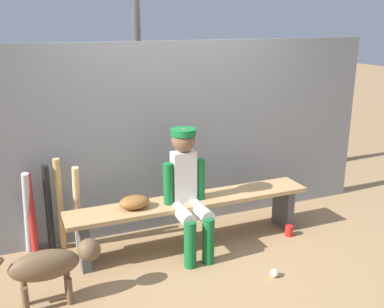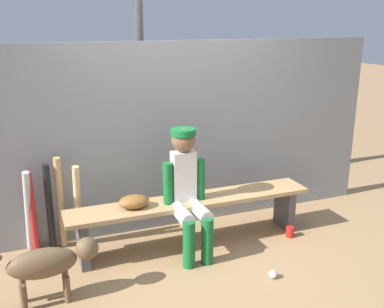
% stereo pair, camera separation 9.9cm
% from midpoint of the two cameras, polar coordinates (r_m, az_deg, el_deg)
% --- Properties ---
extents(ground_plane, '(30.00, 30.00, 0.00)m').
position_cam_midpoint_polar(ground_plane, '(4.46, -0.65, -11.45)').
color(ground_plane, '#9E7A51').
extents(chainlink_fence, '(4.56, 0.03, 1.93)m').
position_cam_midpoint_polar(chainlink_fence, '(4.54, -3.02, 2.12)').
color(chainlink_fence, gray).
rests_on(chainlink_fence, ground_plane).
extents(dugout_bench, '(2.39, 0.36, 0.48)m').
position_cam_midpoint_polar(dugout_bench, '(4.30, -0.67, -7.13)').
color(dugout_bench, tan).
rests_on(dugout_bench, ground_plane).
extents(player_seated, '(0.41, 0.55, 1.18)m').
position_cam_midpoint_polar(player_seated, '(4.07, -1.20, -4.35)').
color(player_seated, silver).
rests_on(player_seated, ground_plane).
extents(baseball_glove, '(0.28, 0.20, 0.12)m').
position_cam_midpoint_polar(baseball_glove, '(4.08, -8.10, -6.14)').
color(baseball_glove, brown).
rests_on(baseball_glove, dugout_bench).
extents(bat_wood_natural, '(0.07, 0.19, 0.85)m').
position_cam_midpoint_polar(bat_wood_natural, '(4.34, -15.17, -6.73)').
color(bat_wood_natural, tan).
rests_on(bat_wood_natural, ground_plane).
extents(bat_wood_tan, '(0.07, 0.14, 0.92)m').
position_cam_midpoint_polar(bat_wood_tan, '(4.37, -17.22, -6.23)').
color(bat_wood_tan, tan).
rests_on(bat_wood_tan, ground_plane).
extents(bat_aluminum_black, '(0.07, 0.14, 0.87)m').
position_cam_midpoint_polar(bat_aluminum_black, '(4.36, -18.52, -6.72)').
color(bat_aluminum_black, black).
rests_on(bat_aluminum_black, ground_plane).
extents(bat_aluminum_silver, '(0.10, 0.26, 0.84)m').
position_cam_midpoint_polar(bat_aluminum_silver, '(4.37, -20.99, -7.17)').
color(bat_aluminum_silver, '#B7B7BC').
rests_on(bat_aluminum_silver, ground_plane).
extents(bat_aluminum_red, '(0.07, 0.14, 0.82)m').
position_cam_midpoint_polar(bat_aluminum_red, '(4.36, -20.51, -7.28)').
color(bat_aluminum_red, '#B22323').
rests_on(bat_aluminum_red, ground_plane).
extents(baseball, '(0.07, 0.07, 0.07)m').
position_cam_midpoint_polar(baseball, '(3.99, 9.80, -14.84)').
color(baseball, white).
rests_on(baseball, ground_plane).
extents(cup_on_ground, '(0.08, 0.08, 0.11)m').
position_cam_midpoint_polar(cup_on_ground, '(4.69, 11.74, -9.62)').
color(cup_on_ground, red).
rests_on(cup_on_ground, ground_plane).
extents(cup_on_bench, '(0.08, 0.08, 0.11)m').
position_cam_midpoint_polar(cup_on_bench, '(4.22, -3.34, -5.24)').
color(cup_on_bench, silver).
rests_on(cup_on_bench, dugout_bench).
extents(dog, '(0.84, 0.20, 0.49)m').
position_cam_midpoint_polar(dog, '(3.65, -18.28, -13.31)').
color(dog, brown).
rests_on(dog, ground_plane).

